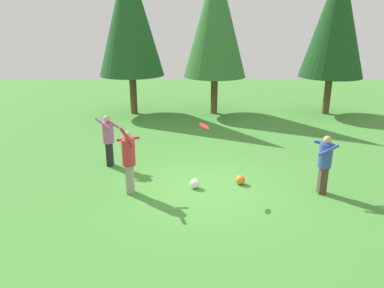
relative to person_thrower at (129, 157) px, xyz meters
The scene contains 10 objects.
ground_plane 2.28m from the person_thrower, ahead, with size 40.00×40.00×0.00m, color #478C38.
person_thrower is the anchor object (origin of this frame).
person_catcher 5.07m from the person_thrower, ahead, with size 0.58×0.53×1.59m.
person_bystander 2.18m from the person_thrower, 115.45° to the left, with size 0.72×0.69×1.63m.
frisbee 2.10m from the person_thrower, ahead, with size 0.30×0.31×0.15m.
ball_orange 3.16m from the person_thrower, ahead, with size 0.26×0.26×0.26m, color orange.
ball_white 1.94m from the person_thrower, ahead, with size 0.27×0.27×0.27m, color white.
tree_left 9.71m from the person_thrower, 97.40° to the left, with size 3.07×3.07×7.33m.
tree_center 9.97m from the person_thrower, 72.70° to the left, with size 2.96×2.96×7.08m.
tree_far_right 12.56m from the person_thrower, 46.71° to the left, with size 2.96×2.96×7.07m.
Camera 1 is at (-0.47, -9.05, 4.34)m, focal length 34.47 mm.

